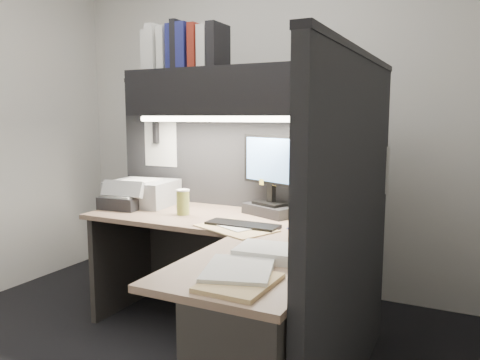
{
  "coord_description": "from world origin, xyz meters",
  "views": [
    {
      "loc": [
        1.45,
        -1.92,
        1.34
      ],
      "look_at": [
        0.24,
        0.51,
        0.97
      ],
      "focal_mm": 35.0,
      "sensor_mm": 36.0,
      "label": 1
    }
  ],
  "objects_px": {
    "telephone": "(314,215)",
    "coffee_cup": "(183,203)",
    "desk": "(227,303)",
    "notebook_stack": "(124,202)",
    "overhead_shelf": "(240,92)",
    "keyboard": "(243,225)",
    "monitor": "(271,184)",
    "printer": "(142,193)"
  },
  "relations": [
    {
      "from": "telephone",
      "to": "printer",
      "type": "xyz_separation_m",
      "value": [
        -1.25,
        0.0,
        0.04
      ]
    },
    {
      "from": "desk",
      "to": "coffee_cup",
      "type": "height_order",
      "value": "coffee_cup"
    },
    {
      "from": "monitor",
      "to": "printer",
      "type": "bearing_deg",
      "value": -152.42
    },
    {
      "from": "coffee_cup",
      "to": "overhead_shelf",
      "type": "bearing_deg",
      "value": 40.29
    },
    {
      "from": "monitor",
      "to": "coffee_cup",
      "type": "distance_m",
      "value": 0.57
    },
    {
      "from": "keyboard",
      "to": "monitor",
      "type": "bearing_deg",
      "value": 87.69
    },
    {
      "from": "notebook_stack",
      "to": "coffee_cup",
      "type": "bearing_deg",
      "value": 0.56
    },
    {
      "from": "monitor",
      "to": "notebook_stack",
      "type": "distance_m",
      "value": 1.02
    },
    {
      "from": "coffee_cup",
      "to": "notebook_stack",
      "type": "xyz_separation_m",
      "value": [
        -0.47,
        -0.0,
        -0.03
      ]
    },
    {
      "from": "telephone",
      "to": "coffee_cup",
      "type": "relative_size",
      "value": 1.62
    },
    {
      "from": "overhead_shelf",
      "to": "printer",
      "type": "height_order",
      "value": "overhead_shelf"
    },
    {
      "from": "overhead_shelf",
      "to": "coffee_cup",
      "type": "height_order",
      "value": "overhead_shelf"
    },
    {
      "from": "desk",
      "to": "notebook_stack",
      "type": "xyz_separation_m",
      "value": [
        -1.06,
        0.51,
        0.33
      ]
    },
    {
      "from": "monitor",
      "to": "printer",
      "type": "height_order",
      "value": "monitor"
    },
    {
      "from": "overhead_shelf",
      "to": "monitor",
      "type": "bearing_deg",
      "value": -1.1
    },
    {
      "from": "coffee_cup",
      "to": "telephone",
      "type": "bearing_deg",
      "value": 10.54
    },
    {
      "from": "telephone",
      "to": "printer",
      "type": "height_order",
      "value": "printer"
    },
    {
      "from": "coffee_cup",
      "to": "printer",
      "type": "distance_m",
      "value": 0.47
    },
    {
      "from": "overhead_shelf",
      "to": "keyboard",
      "type": "relative_size",
      "value": 3.7
    },
    {
      "from": "overhead_shelf",
      "to": "keyboard",
      "type": "bearing_deg",
      "value": -61.59
    },
    {
      "from": "overhead_shelf",
      "to": "printer",
      "type": "xyz_separation_m",
      "value": [
        -0.72,
        -0.08,
        -0.68
      ]
    },
    {
      "from": "desk",
      "to": "notebook_stack",
      "type": "relative_size",
      "value": 6.17
    },
    {
      "from": "overhead_shelf",
      "to": "monitor",
      "type": "relative_size",
      "value": 3.09
    },
    {
      "from": "overhead_shelf",
      "to": "printer",
      "type": "bearing_deg",
      "value": -173.32
    },
    {
      "from": "coffee_cup",
      "to": "notebook_stack",
      "type": "relative_size",
      "value": 0.55
    },
    {
      "from": "overhead_shelf",
      "to": "keyboard",
      "type": "height_order",
      "value": "overhead_shelf"
    },
    {
      "from": "telephone",
      "to": "coffee_cup",
      "type": "height_order",
      "value": "coffee_cup"
    },
    {
      "from": "notebook_stack",
      "to": "printer",
      "type": "bearing_deg",
      "value": 77.88
    },
    {
      "from": "keyboard",
      "to": "coffee_cup",
      "type": "relative_size",
      "value": 2.78
    },
    {
      "from": "desk",
      "to": "monitor",
      "type": "distance_m",
      "value": 0.9
    },
    {
      "from": "overhead_shelf",
      "to": "telephone",
      "type": "height_order",
      "value": "overhead_shelf"
    },
    {
      "from": "notebook_stack",
      "to": "desk",
      "type": "bearing_deg",
      "value": -25.71
    },
    {
      "from": "desk",
      "to": "keyboard",
      "type": "height_order",
      "value": "keyboard"
    },
    {
      "from": "keyboard",
      "to": "coffee_cup",
      "type": "xyz_separation_m",
      "value": [
        -0.48,
        0.13,
        0.07
      ]
    },
    {
      "from": "keyboard",
      "to": "notebook_stack",
      "type": "height_order",
      "value": "notebook_stack"
    },
    {
      "from": "printer",
      "to": "overhead_shelf",
      "type": "bearing_deg",
      "value": 0.64
    },
    {
      "from": "coffee_cup",
      "to": "monitor",
      "type": "bearing_deg",
      "value": 25.08
    },
    {
      "from": "keyboard",
      "to": "printer",
      "type": "xyz_separation_m",
      "value": [
        -0.92,
        0.29,
        0.08
      ]
    },
    {
      "from": "monitor",
      "to": "telephone",
      "type": "distance_m",
      "value": 0.35
    },
    {
      "from": "overhead_shelf",
      "to": "notebook_stack",
      "type": "distance_m",
      "value": 1.08
    },
    {
      "from": "keyboard",
      "to": "coffee_cup",
      "type": "distance_m",
      "value": 0.5
    },
    {
      "from": "monitor",
      "to": "keyboard",
      "type": "bearing_deg",
      "value": -70.37
    }
  ]
}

